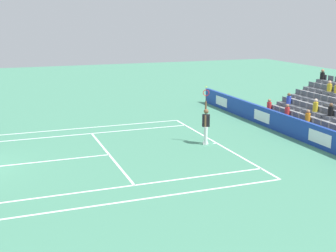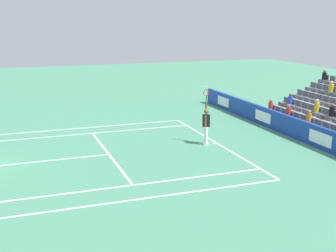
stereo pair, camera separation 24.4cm
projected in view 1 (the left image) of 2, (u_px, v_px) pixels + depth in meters
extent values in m
cube|color=white|center=(217.00, 143.00, 22.41)|extent=(10.97, 0.10, 0.01)
cube|color=white|center=(109.00, 155.00, 20.55)|extent=(8.23, 0.10, 0.01)
cube|color=white|center=(37.00, 162.00, 19.46)|extent=(0.10, 6.40, 0.01)
cube|color=white|center=(83.00, 134.00, 24.14)|extent=(0.10, 11.89, 0.01)
cube|color=white|center=(123.00, 187.00, 16.65)|extent=(0.10, 11.89, 0.01)
cube|color=white|center=(79.00, 128.00, 25.39)|extent=(0.10, 11.89, 0.01)
cube|color=white|center=(133.00, 200.00, 15.40)|extent=(0.10, 11.89, 0.01)
cube|color=white|center=(215.00, 143.00, 22.38)|extent=(0.10, 0.20, 0.01)
cube|color=#193899|center=(290.00, 126.00, 23.73)|extent=(20.45, 0.20, 1.06)
cube|color=white|center=(320.00, 138.00, 21.37)|extent=(1.64, 0.01, 0.60)
cube|color=white|center=(262.00, 116.00, 26.03)|extent=(1.64, 0.01, 0.60)
cube|color=white|center=(221.00, 101.00, 30.68)|extent=(1.64, 0.01, 0.60)
cylinder|color=white|center=(206.00, 136.00, 22.05)|extent=(0.16, 0.16, 0.90)
cylinder|color=white|center=(205.00, 135.00, 22.29)|extent=(0.16, 0.16, 0.90)
cube|color=white|center=(206.00, 144.00, 22.15)|extent=(0.20, 0.29, 0.08)
cube|color=white|center=(205.00, 143.00, 22.38)|extent=(0.20, 0.29, 0.08)
cube|color=black|center=(206.00, 121.00, 21.99)|extent=(0.33, 0.41, 0.60)
sphere|color=brown|center=(206.00, 111.00, 21.88)|extent=(0.24, 0.24, 0.24)
cylinder|color=brown|center=(206.00, 107.00, 22.06)|extent=(0.09, 0.09, 0.62)
cylinder|color=brown|center=(205.00, 121.00, 21.77)|extent=(0.09, 0.09, 0.56)
cylinder|color=black|center=(206.00, 98.00, 21.96)|extent=(0.04, 0.04, 0.28)
torus|color=red|center=(206.00, 93.00, 21.89)|extent=(0.13, 0.30, 0.31)
sphere|color=#D1E533|center=(206.00, 87.00, 21.82)|extent=(0.07, 0.07, 0.07)
cube|color=gray|center=(306.00, 130.00, 24.17)|extent=(8.06, 0.95, 0.42)
cube|color=#545960|center=(330.00, 133.00, 22.41)|extent=(0.48, 0.44, 0.20)
cube|color=#545960|center=(334.00, 127.00, 22.42)|extent=(0.48, 0.04, 0.30)
cube|color=#545960|center=(322.00, 130.00, 22.97)|extent=(0.48, 0.44, 0.20)
cube|color=#545960|center=(325.00, 125.00, 22.98)|extent=(0.48, 0.04, 0.30)
cube|color=#545960|center=(314.00, 127.00, 23.54)|extent=(0.48, 0.44, 0.20)
cube|color=#545960|center=(317.00, 122.00, 23.55)|extent=(0.48, 0.04, 0.30)
cube|color=#545960|center=(306.00, 124.00, 24.10)|extent=(0.48, 0.44, 0.20)
cube|color=#545960|center=(310.00, 120.00, 24.11)|extent=(0.48, 0.04, 0.30)
cube|color=#545960|center=(299.00, 122.00, 24.67)|extent=(0.48, 0.44, 0.20)
cube|color=#545960|center=(303.00, 117.00, 24.68)|extent=(0.48, 0.04, 0.30)
cube|color=#545960|center=(293.00, 120.00, 25.23)|extent=(0.48, 0.44, 0.20)
cube|color=#545960|center=(296.00, 115.00, 25.24)|extent=(0.48, 0.04, 0.30)
cube|color=#545960|center=(286.00, 117.00, 25.80)|extent=(0.48, 0.44, 0.20)
cube|color=#545960|center=(289.00, 113.00, 25.80)|extent=(0.48, 0.04, 0.30)
cube|color=#545960|center=(280.00, 115.00, 26.36)|extent=(0.48, 0.44, 0.20)
cube|color=#545960|center=(283.00, 111.00, 26.37)|extent=(0.48, 0.04, 0.30)
cube|color=#545960|center=(274.00, 113.00, 26.93)|extent=(0.48, 0.44, 0.20)
cube|color=#545960|center=(277.00, 109.00, 26.93)|extent=(0.48, 0.04, 0.30)
cube|color=#545960|center=(268.00, 111.00, 27.49)|extent=(0.48, 0.44, 0.20)
cube|color=#545960|center=(271.00, 107.00, 27.50)|extent=(0.48, 0.04, 0.30)
cube|color=gray|center=(321.00, 125.00, 24.45)|extent=(8.06, 0.95, 0.84)
cube|color=#545960|center=(329.00, 118.00, 23.76)|extent=(0.48, 0.44, 0.20)
cube|color=#545960|center=(333.00, 113.00, 23.77)|extent=(0.48, 0.04, 0.30)
cube|color=#545960|center=(322.00, 116.00, 24.33)|extent=(0.48, 0.44, 0.20)
cube|color=#545960|center=(325.00, 111.00, 24.33)|extent=(0.48, 0.04, 0.30)
cube|color=#545960|center=(314.00, 113.00, 24.89)|extent=(0.48, 0.44, 0.20)
cube|color=#545960|center=(317.00, 109.00, 24.90)|extent=(0.48, 0.04, 0.30)
cube|color=#545960|center=(307.00, 111.00, 25.45)|extent=(0.48, 0.44, 0.20)
cube|color=#545960|center=(310.00, 107.00, 25.46)|extent=(0.48, 0.04, 0.30)
cube|color=#545960|center=(300.00, 109.00, 26.02)|extent=(0.48, 0.44, 0.20)
cube|color=#545960|center=(304.00, 105.00, 26.03)|extent=(0.48, 0.04, 0.30)
cube|color=#545960|center=(294.00, 107.00, 26.58)|extent=(0.48, 0.44, 0.20)
cube|color=#545960|center=(297.00, 103.00, 26.59)|extent=(0.48, 0.04, 0.30)
cube|color=#545960|center=(288.00, 105.00, 27.15)|extent=(0.48, 0.44, 0.20)
cube|color=#545960|center=(291.00, 101.00, 27.16)|extent=(0.48, 0.04, 0.30)
cube|color=#545960|center=(282.00, 104.00, 27.71)|extent=(0.48, 0.44, 0.20)
cube|color=#545960|center=(285.00, 99.00, 27.72)|extent=(0.48, 0.04, 0.30)
cube|color=gray|center=(335.00, 120.00, 24.72)|extent=(8.06, 0.95, 1.26)
cube|color=#545960|center=(336.00, 107.00, 24.55)|extent=(0.48, 0.44, 0.20)
cube|color=#545960|center=(329.00, 105.00, 25.11)|extent=(0.48, 0.44, 0.20)
cube|color=#545960|center=(332.00, 100.00, 25.12)|extent=(0.48, 0.04, 0.30)
cube|color=#545960|center=(321.00, 103.00, 25.68)|extent=(0.48, 0.44, 0.20)
cube|color=#545960|center=(325.00, 98.00, 25.69)|extent=(0.48, 0.04, 0.30)
cube|color=#545960|center=(314.00, 101.00, 26.24)|extent=(0.48, 0.44, 0.20)
cube|color=#545960|center=(318.00, 97.00, 26.25)|extent=(0.48, 0.04, 0.30)
cube|color=#545960|center=(308.00, 99.00, 26.81)|extent=(0.48, 0.44, 0.20)
cube|color=#545960|center=(311.00, 95.00, 26.82)|extent=(0.48, 0.04, 0.30)
cube|color=#545960|center=(301.00, 98.00, 27.37)|extent=(0.48, 0.44, 0.20)
cube|color=#545960|center=(304.00, 93.00, 27.38)|extent=(0.48, 0.04, 0.30)
cube|color=#545960|center=(295.00, 96.00, 27.94)|extent=(0.48, 0.44, 0.20)
cube|color=#545960|center=(298.00, 92.00, 27.95)|extent=(0.48, 0.04, 0.30)
cube|color=#545960|center=(336.00, 95.00, 25.90)|extent=(0.48, 0.44, 0.20)
cube|color=#545960|center=(328.00, 93.00, 26.47)|extent=(0.48, 0.44, 0.20)
cube|color=#545960|center=(331.00, 89.00, 26.48)|extent=(0.48, 0.04, 0.30)
cube|color=#545960|center=(321.00, 91.00, 27.03)|extent=(0.48, 0.44, 0.20)
cube|color=#545960|center=(324.00, 87.00, 27.04)|extent=(0.48, 0.04, 0.30)
cube|color=#545960|center=(315.00, 90.00, 27.60)|extent=(0.48, 0.44, 0.20)
cube|color=#545960|center=(318.00, 86.00, 27.60)|extent=(0.48, 0.04, 0.30)
cube|color=#545960|center=(308.00, 88.00, 28.16)|extent=(0.48, 0.44, 0.20)
cube|color=#545960|center=(311.00, 84.00, 28.17)|extent=(0.48, 0.04, 0.30)
cube|color=#545960|center=(335.00, 84.00, 27.25)|extent=(0.48, 0.44, 0.20)
cube|color=#545960|center=(328.00, 82.00, 27.82)|extent=(0.48, 0.44, 0.20)
cube|color=#545960|center=(331.00, 78.00, 27.83)|extent=(0.48, 0.04, 0.30)
cube|color=#545960|center=(321.00, 81.00, 28.38)|extent=(0.48, 0.44, 0.20)
cube|color=#545960|center=(324.00, 77.00, 28.39)|extent=(0.48, 0.04, 0.30)
cylinder|color=red|center=(269.00, 106.00, 27.43)|extent=(0.28, 0.28, 0.47)
sphere|color=#9E7251|center=(269.00, 101.00, 27.35)|extent=(0.20, 0.20, 0.20)
cylinder|color=orange|center=(308.00, 118.00, 24.03)|extent=(0.28, 0.28, 0.52)
sphere|color=#9E7251|center=(308.00, 111.00, 23.95)|extent=(0.20, 0.20, 0.20)
cylinder|color=yellow|center=(315.00, 107.00, 24.82)|extent=(0.28, 0.28, 0.53)
sphere|color=beige|center=(316.00, 100.00, 24.74)|extent=(0.20, 0.20, 0.20)
cylinder|color=black|center=(331.00, 111.00, 23.70)|extent=(0.28, 0.28, 0.50)
sphere|color=brown|center=(331.00, 105.00, 23.61)|extent=(0.20, 0.20, 0.20)
cylinder|color=blue|center=(289.00, 100.00, 27.09)|extent=(0.28, 0.28, 0.46)
sphere|color=brown|center=(289.00, 95.00, 27.01)|extent=(0.20, 0.20, 0.20)
cylinder|color=yellow|center=(329.00, 88.00, 26.41)|extent=(0.28, 0.28, 0.43)
sphere|color=#D3A884|center=(330.00, 82.00, 26.33)|extent=(0.20, 0.20, 0.20)
cylinder|color=black|center=(322.00, 76.00, 28.32)|extent=(0.28, 0.28, 0.45)
sphere|color=#9E7251|center=(323.00, 71.00, 28.25)|extent=(0.20, 0.20, 0.20)
cylinder|color=red|center=(287.00, 112.00, 25.73)|extent=(0.28, 0.28, 0.48)
sphere|color=#9E7251|center=(288.00, 106.00, 25.65)|extent=(0.20, 0.20, 0.20)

